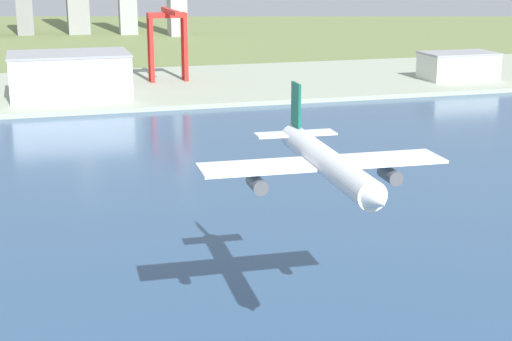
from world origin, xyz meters
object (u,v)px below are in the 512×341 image
(warehouse_main, at_px, (70,75))
(warehouse_annex, at_px, (458,66))
(airplane_landing, at_px, (328,164))
(port_crane_red, at_px, (168,30))

(warehouse_main, xyz_separation_m, warehouse_annex, (223.54, -0.31, -3.47))
(airplane_landing, height_order, port_crane_red, airplane_landing)
(warehouse_annex, bearing_deg, airplane_landing, -124.09)
(airplane_landing, relative_size, warehouse_main, 0.77)
(port_crane_red, xyz_separation_m, warehouse_annex, (165.53, -38.47, -21.84))
(warehouse_main, relative_size, warehouse_annex, 1.42)
(port_crane_red, bearing_deg, airplane_landing, -95.28)
(port_crane_red, bearing_deg, warehouse_main, -146.66)
(airplane_landing, distance_m, warehouse_annex, 350.44)
(port_crane_red, xyz_separation_m, warehouse_main, (-58.01, -38.16, -18.37))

